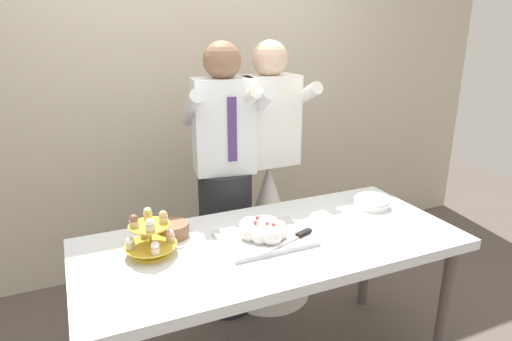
% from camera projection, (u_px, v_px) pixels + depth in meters
% --- Properties ---
extents(rear_wall, '(5.20, 0.10, 2.90)m').
position_uv_depth(rear_wall, '(186.00, 69.00, 3.09)').
color(rear_wall, beige).
rests_on(rear_wall, ground_plane).
extents(dessert_table, '(1.80, 0.80, 0.78)m').
position_uv_depth(dessert_table, '(272.00, 254.00, 2.11)').
color(dessert_table, silver).
rests_on(dessert_table, ground_plane).
extents(cupcake_stand, '(0.23, 0.23, 0.21)m').
position_uv_depth(cupcake_stand, '(150.00, 237.00, 1.92)').
color(cupcake_stand, gold).
rests_on(cupcake_stand, dessert_table).
extents(main_cake_tray, '(0.43, 0.32, 0.13)m').
position_uv_depth(main_cake_tray, '(264.00, 232.00, 2.06)').
color(main_cake_tray, silver).
rests_on(main_cake_tray, dessert_table).
extents(plate_stack, '(0.20, 0.20, 0.05)m').
position_uv_depth(plate_stack, '(372.00, 202.00, 2.45)').
color(plate_stack, white).
rests_on(plate_stack, dessert_table).
extents(round_cake, '(0.24, 0.24, 0.08)m').
position_uv_depth(round_cake, '(173.00, 232.00, 2.09)').
color(round_cake, white).
rests_on(round_cake, dessert_table).
extents(person_groom, '(0.52, 0.54, 1.66)m').
position_uv_depth(person_groom, '(225.00, 199.00, 2.65)').
color(person_groom, '#232328').
rests_on(person_groom, ground_plane).
extents(person_bride, '(0.56, 0.56, 1.66)m').
position_uv_depth(person_bride, '(268.00, 213.00, 2.85)').
color(person_bride, white).
rests_on(person_bride, ground_plane).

